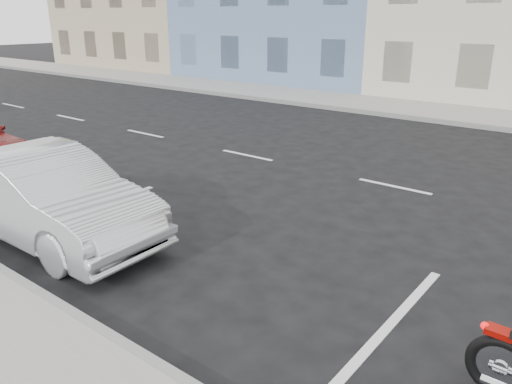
% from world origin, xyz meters
% --- Properties ---
extents(ground, '(120.00, 120.00, 0.00)m').
position_xyz_m(ground, '(0.00, 0.00, 0.00)').
color(ground, black).
rests_on(ground, ground).
extents(sidewalk_far, '(80.00, 3.40, 0.15)m').
position_xyz_m(sidewalk_far, '(-5.00, 8.70, 0.07)').
color(sidewalk_far, gray).
rests_on(sidewalk_far, ground).
extents(curb_far, '(80.00, 0.12, 0.16)m').
position_xyz_m(curb_far, '(-5.00, 7.00, 0.08)').
color(curb_far, gray).
rests_on(curb_far, ground).
extents(sedan_silver, '(4.39, 1.61, 1.43)m').
position_xyz_m(sedan_silver, '(-5.36, -5.85, 0.72)').
color(sedan_silver, '#B9BCC1').
rests_on(sedan_silver, ground).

